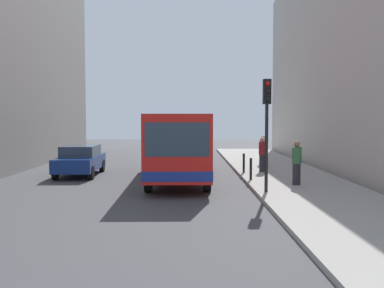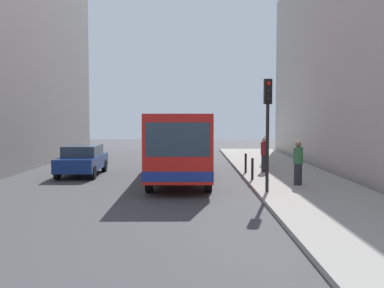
% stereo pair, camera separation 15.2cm
% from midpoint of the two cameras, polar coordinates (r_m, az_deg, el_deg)
% --- Properties ---
extents(ground_plane, '(80.00, 80.00, 0.00)m').
position_cam_midpoint_polar(ground_plane, '(19.26, -2.84, -5.21)').
color(ground_plane, '#424244').
extents(sidewalk, '(4.40, 40.00, 0.15)m').
position_cam_midpoint_polar(sidewalk, '(19.79, 13.05, -4.84)').
color(sidewalk, '#9E9991').
rests_on(sidewalk, ground).
extents(bus, '(2.62, 11.04, 3.00)m').
position_cam_midpoint_polar(bus, '(21.38, -1.90, 0.30)').
color(bus, red).
rests_on(bus, ground).
extents(car_beside_bus, '(1.93, 4.43, 1.48)m').
position_cam_midpoint_polar(car_beside_bus, '(23.10, -14.03, -1.91)').
color(car_beside_bus, navy).
rests_on(car_beside_bus, ground).
extents(traffic_light, '(0.28, 0.33, 4.10)m').
position_cam_midpoint_polar(traffic_light, '(16.63, 9.12, 3.78)').
color(traffic_light, black).
rests_on(traffic_light, sidewalk).
extents(bollard_near, '(0.11, 0.11, 0.95)m').
position_cam_midpoint_polar(bollard_near, '(19.98, 7.18, -3.11)').
color(bollard_near, black).
rests_on(bollard_near, sidewalk).
extents(bollard_mid, '(0.11, 0.11, 0.95)m').
position_cam_midpoint_polar(bollard_mid, '(22.42, 6.32, -2.40)').
color(bollard_mid, black).
rests_on(bollard_mid, sidewalk).
extents(pedestrian_near_signal, '(0.38, 0.38, 1.76)m').
position_cam_midpoint_polar(pedestrian_near_signal, '(18.75, 12.77, -2.34)').
color(pedestrian_near_signal, '#26262D').
rests_on(pedestrian_near_signal, sidewalk).
extents(pedestrian_mid_sidewalk, '(0.38, 0.38, 1.73)m').
position_cam_midpoint_polar(pedestrian_mid_sidewalk, '(22.91, 8.66, -1.31)').
color(pedestrian_mid_sidewalk, '#26262D').
rests_on(pedestrian_mid_sidewalk, sidewalk).
extents(pedestrian_far_sidewalk, '(0.38, 0.38, 1.66)m').
position_cam_midpoint_polar(pedestrian_far_sidewalk, '(26.55, 8.72, -0.75)').
color(pedestrian_far_sidewalk, '#26262D').
rests_on(pedestrian_far_sidewalk, sidewalk).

